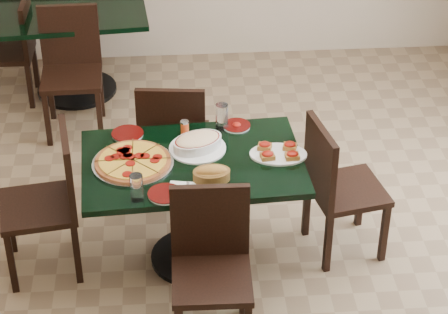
{
  "coord_description": "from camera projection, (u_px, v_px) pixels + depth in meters",
  "views": [
    {
      "loc": [
        -0.23,
        -4.3,
        3.63
      ],
      "look_at": [
        0.08,
        0.0,
        0.72
      ],
      "focal_mm": 70.0,
      "sensor_mm": 36.0,
      "label": 1
    }
  ],
  "objects": [
    {
      "name": "lasagna_casserole",
      "position": [
        197.0,
        143.0,
        5.2
      ],
      "size": [
        0.36,
        0.34,
        0.09
      ],
      "rotation": [
        0.0,
        0.0,
        0.42
      ],
      "color": "silver",
      "rests_on": "main_table"
    },
    {
      "name": "napkin_setting",
      "position": [
        183.0,
        190.0,
        4.87
      ],
      "size": [
        0.19,
        0.19,
        0.01
      ],
      "rotation": [
        0.0,
        0.0,
        -0.17
      ],
      "color": "white",
      "rests_on": "main_table"
    },
    {
      "name": "pepper_shaker",
      "position": [
        185.0,
        127.0,
        5.34
      ],
      "size": [
        0.05,
        0.05,
        0.09
      ],
      "color": "#C64115",
      "rests_on": "main_table"
    },
    {
      "name": "back_chair_left",
      "position": [
        17.0,
        45.0,
        6.97
      ],
      "size": [
        0.41,
        0.41,
        0.86
      ],
      "rotation": [
        0.0,
        0.0,
        -1.59
      ],
      "color": "black",
      "rests_on": "floor"
    },
    {
      "name": "floor",
      "position": [
        211.0,
        251.0,
        5.6
      ],
      "size": [
        5.5,
        5.5,
        0.0
      ],
      "primitive_type": "plane",
      "color": "brown",
      "rests_on": "ground"
    },
    {
      "name": "back_chair_near",
      "position": [
        71.0,
        63.0,
        6.59
      ],
      "size": [
        0.46,
        0.46,
        0.96
      ],
      "rotation": [
        0.0,
        0.0,
        0.02
      ],
      "color": "black",
      "rests_on": "floor"
    },
    {
      "name": "chair_near",
      "position": [
        211.0,
        258.0,
        4.75
      ],
      "size": [
        0.44,
        0.44,
        0.92
      ],
      "rotation": [
        0.0,
        0.0,
        -0.02
      ],
      "color": "black",
      "rests_on": "floor"
    },
    {
      "name": "chair_far",
      "position": [
        173.0,
        136.0,
        5.75
      ],
      "size": [
        0.49,
        0.49,
        0.94
      ],
      "rotation": [
        0.0,
        0.0,
        3.03
      ],
      "color": "black",
      "rests_on": "floor"
    },
    {
      "name": "water_glass_b",
      "position": [
        137.0,
        188.0,
        4.76
      ],
      "size": [
        0.07,
        0.07,
        0.16
      ],
      "primitive_type": "cylinder",
      "color": "white",
      "rests_on": "main_table"
    },
    {
      "name": "chair_left",
      "position": [
        52.0,
        195.0,
        5.2
      ],
      "size": [
        0.51,
        0.51,
        0.96
      ],
      "rotation": [
        0.0,
        0.0,
        -1.42
      ],
      "color": "black",
      "rests_on": "floor"
    },
    {
      "name": "water_glass_a",
      "position": [
        222.0,
        116.0,
        5.38
      ],
      "size": [
        0.08,
        0.08,
        0.17
      ],
      "primitive_type": "cylinder",
      "color": "white",
      "rests_on": "main_table"
    },
    {
      "name": "side_plate_near",
      "position": [
        165.0,
        194.0,
        4.83
      ],
      "size": [
        0.2,
        0.2,
        0.02
      ],
      "rotation": [
        0.0,
        0.0,
        0.35
      ],
      "color": "silver",
      "rests_on": "main_table"
    },
    {
      "name": "side_plate_far_l",
      "position": [
        128.0,
        134.0,
        5.35
      ],
      "size": [
        0.2,
        0.2,
        0.02
      ],
      "rotation": [
        0.0,
        0.0,
        0.16
      ],
      "color": "silver",
      "rests_on": "main_table"
    },
    {
      "name": "bruschetta_platter",
      "position": [
        278.0,
        152.0,
        5.15
      ],
      "size": [
        0.37,
        0.27,
        0.05
      ],
      "rotation": [
        0.0,
        0.0,
        -0.1
      ],
      "color": "silver",
      "rests_on": "main_table"
    },
    {
      "name": "bread_basket",
      "position": [
        212.0,
        174.0,
        4.94
      ],
      "size": [
        0.22,
        0.16,
        0.09
      ],
      "rotation": [
        0.0,
        0.0,
        0.07
      ],
      "color": "brown",
      "rests_on": "main_table"
    },
    {
      "name": "pepperoni_pizza",
      "position": [
        133.0,
        162.0,
        5.08
      ],
      "size": [
        0.48,
        0.48,
        0.04
      ],
      "rotation": [
        0.0,
        0.0,
        0.01
      ],
      "color": "silver",
      "rests_on": "main_table"
    },
    {
      "name": "side_plate_far_r",
      "position": [
        237.0,
        126.0,
        5.43
      ],
      "size": [
        0.17,
        0.17,
        0.03
      ],
      "rotation": [
        0.0,
        0.0,
        0.4
      ],
      "color": "silver",
      "rests_on": "main_table"
    },
    {
      "name": "back_table",
      "position": [
        71.0,
        34.0,
        7.03
      ],
      "size": [
        1.27,
        0.97,
        0.75
      ],
      "rotation": [
        0.0,
        0.0,
        0.08
      ],
      "color": "black",
      "rests_on": "floor"
    },
    {
      "name": "chair_right",
      "position": [
        335.0,
        183.0,
        5.33
      ],
      "size": [
        0.51,
        0.51,
        0.93
      ],
      "rotation": [
        0.0,
        0.0,
        1.78
      ],
      "color": "black",
      "rests_on": "floor"
    },
    {
      "name": "main_table",
      "position": [
        193.0,
        186.0,
        5.22
      ],
      "size": [
        1.34,
        0.91,
        0.75
      ],
      "rotation": [
        0.0,
        0.0,
        0.06
      ],
      "color": "black",
      "rests_on": "floor"
    }
  ]
}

